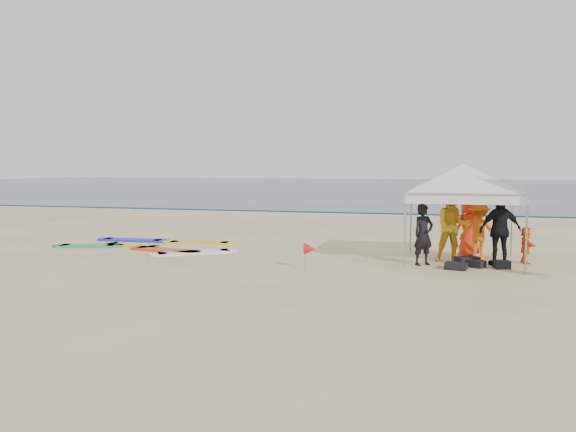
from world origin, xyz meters
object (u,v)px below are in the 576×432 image
(person_black_a, at_px, (423,235))
(canopy_tent, at_px, (464,164))
(person_yellow, at_px, (453,226))
(surfboard_spread, at_px, (153,246))
(marker_pennant, at_px, (310,249))
(person_seated, at_px, (526,245))
(person_orange_a, at_px, (479,231))
(person_orange_b, at_px, (469,227))
(person_black_b, at_px, (500,230))

(person_black_a, xyz_separation_m, canopy_tent, (0.97, 0.78, 1.80))
(person_yellow, height_order, surfboard_spread, person_yellow)
(marker_pennant, bearing_deg, person_seated, 23.30)
(person_black_a, relative_size, person_orange_a, 0.99)
(canopy_tent, bearing_deg, person_orange_b, 77.85)
(person_black_b, bearing_deg, person_orange_b, -82.76)
(person_black_a, distance_m, surfboard_spread, 8.37)
(person_yellow, bearing_deg, person_seated, 0.27)
(person_black_b, xyz_separation_m, marker_pennant, (-4.55, -1.70, -0.42))
(person_orange_a, bearing_deg, canopy_tent, 53.60)
(person_black_a, relative_size, person_black_b, 0.86)
(canopy_tent, bearing_deg, marker_pennant, -150.46)
(person_yellow, distance_m, person_black_b, 1.18)
(marker_pennant, bearing_deg, person_yellow, 29.72)
(person_orange_b, bearing_deg, person_black_a, 24.33)
(person_yellow, xyz_separation_m, surfboard_spread, (-8.99, 0.43, -0.92))
(person_black_a, distance_m, person_orange_a, 1.86)
(marker_pennant, bearing_deg, person_orange_b, 38.58)
(person_black_b, distance_m, canopy_tent, 1.94)
(person_yellow, xyz_separation_m, marker_pennant, (-3.40, -1.94, -0.46))
(person_black_b, relative_size, surfboard_spread, 0.32)
(person_black_b, bearing_deg, marker_pennant, 0.81)
(person_yellow, bearing_deg, surfboard_spread, 167.75)
(person_yellow, relative_size, person_seated, 2.00)
(canopy_tent, bearing_deg, surfboard_spread, 178.06)
(person_orange_a, bearing_deg, person_black_a, 51.36)
(marker_pennant, bearing_deg, person_black_b, 20.50)
(person_orange_a, height_order, surfboard_spread, person_orange_a)
(person_black_b, relative_size, person_orange_b, 1.11)
(person_yellow, height_order, person_orange_a, person_yellow)
(person_orange_a, height_order, person_seated, person_orange_a)
(person_black_a, xyz_separation_m, person_yellow, (0.73, 0.66, 0.17))
(person_orange_a, height_order, canopy_tent, canopy_tent)
(person_black_a, bearing_deg, surfboard_spread, 133.30)
(person_orange_b, bearing_deg, marker_pennant, 6.30)
(person_black_a, xyz_separation_m, person_orange_a, (1.42, 1.20, 0.00))
(person_black_a, height_order, person_yellow, person_yellow)
(person_orange_b, bearing_deg, surfboard_spread, -28.04)
(person_orange_b, bearing_deg, person_black_b, 84.64)
(person_black_a, xyz_separation_m, person_orange_b, (1.18, 1.80, 0.04))
(canopy_tent, bearing_deg, person_yellow, -153.13)
(person_orange_a, distance_m, person_black_b, 0.91)
(person_orange_b, relative_size, canopy_tent, 0.42)
(person_yellow, xyz_separation_m, person_black_b, (1.15, -0.24, -0.04))
(person_black_b, xyz_separation_m, surfboard_spread, (-10.15, 0.67, -0.88))
(person_orange_b, xyz_separation_m, surfboard_spread, (-9.45, -0.70, -0.79))
(person_orange_b, bearing_deg, person_orange_a, 79.57)
(person_seated, relative_size, canopy_tent, 0.24)
(canopy_tent, relative_size, surfboard_spread, 0.69)
(person_seated, bearing_deg, canopy_tent, 91.94)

